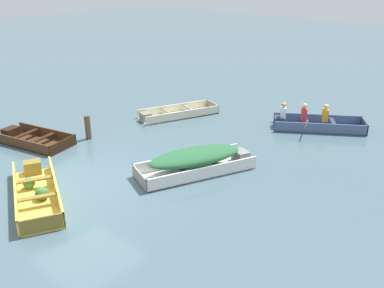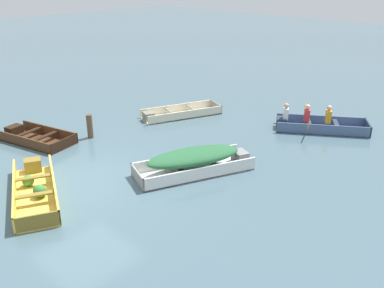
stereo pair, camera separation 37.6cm
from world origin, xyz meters
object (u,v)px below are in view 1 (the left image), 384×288
at_px(skiff_dark_varnish_mid_moored, 32,139).
at_px(rowboat_slate_blue_with_crew, 312,123).
at_px(mooring_post, 88,127).
at_px(skiff_cream_far_moored, 176,114).
at_px(dinghy_yellow_foreground, 36,191).
at_px(skiff_white_near_moored, 196,159).

bearing_deg(skiff_dark_varnish_mid_moored, rowboat_slate_blue_with_crew, 49.92).
relative_size(skiff_dark_varnish_mid_moored, rowboat_slate_blue_with_crew, 0.87).
height_order(rowboat_slate_blue_with_crew, mooring_post, rowboat_slate_blue_with_crew).
xyz_separation_m(skiff_dark_varnish_mid_moored, skiff_cream_far_moored, (1.69, 5.14, -0.01)).
distance_m(dinghy_yellow_foreground, rowboat_slate_blue_with_crew, 9.68).
relative_size(dinghy_yellow_foreground, skiff_dark_varnish_mid_moored, 1.22).
distance_m(skiff_dark_varnish_mid_moored, rowboat_slate_blue_with_crew, 9.79).
distance_m(dinghy_yellow_foreground, mooring_post, 3.97).
bearing_deg(rowboat_slate_blue_with_crew, skiff_white_near_moored, -97.78).
xyz_separation_m(dinghy_yellow_foreground, mooring_post, (-2.29, 3.22, 0.26)).
relative_size(dinghy_yellow_foreground, mooring_post, 4.16).
distance_m(skiff_white_near_moored, skiff_cream_far_moored, 4.98).
xyz_separation_m(dinghy_yellow_foreground, skiff_dark_varnish_mid_moored, (-3.42, 1.75, -0.03)).
distance_m(skiff_white_near_moored, skiff_dark_varnish_mid_moored, 5.91).
height_order(skiff_dark_varnish_mid_moored, rowboat_slate_blue_with_crew, rowboat_slate_blue_with_crew).
height_order(dinghy_yellow_foreground, skiff_cream_far_moored, dinghy_yellow_foreground).
height_order(skiff_dark_varnish_mid_moored, mooring_post, mooring_post).
distance_m(rowboat_slate_blue_with_crew, mooring_post, 7.93).
xyz_separation_m(dinghy_yellow_foreground, rowboat_slate_blue_with_crew, (2.88, 9.23, 0.07)).
bearing_deg(dinghy_yellow_foreground, skiff_white_near_moored, 60.39).
height_order(dinghy_yellow_foreground, skiff_dark_varnish_mid_moored, dinghy_yellow_foreground).
distance_m(dinghy_yellow_foreground, skiff_cream_far_moored, 7.10).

